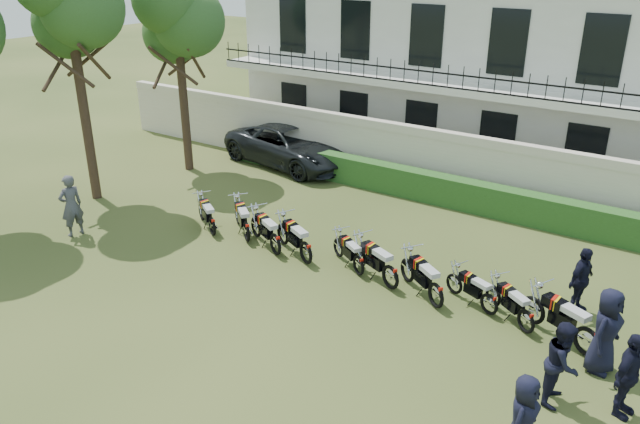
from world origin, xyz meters
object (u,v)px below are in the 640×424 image
object	(u,v)px
inspector	(71,206)
motorcycle_8	(527,316)
motorcycle_7	(490,299)
motorcycle_9	(588,335)
motorcycle_2	(275,239)
tree_west_near	(177,13)
motorcycle_6	(436,290)
motorcycle_4	(359,261)
officer_3	(606,331)
officer_2	(628,375)
officer_5	(581,280)
officer_1	(562,363)
suv	(291,146)
officer_0	(523,417)
motorcycle_1	(246,227)
motorcycle_0	(212,222)
motorcycle_5	(391,272)
motorcycle_3	(306,247)

from	to	relation	value
inspector	motorcycle_8	bearing A→B (deg)	110.07
motorcycle_7	motorcycle_9	xyz separation A→B (m)	(2.29, -0.43, 0.11)
motorcycle_2	motorcycle_8	bearing A→B (deg)	-62.05
tree_west_near	motorcycle_6	world-z (taller)	tree_west_near
motorcycle_7	tree_west_near	bearing A→B (deg)	97.61
tree_west_near	motorcycle_4	world-z (taller)	tree_west_near
motorcycle_6	officer_3	world-z (taller)	officer_3
officer_2	officer_5	xyz separation A→B (m)	(-1.56, 3.26, -0.04)
motorcycle_6	officer_1	world-z (taller)	officer_1
motorcycle_7	motorcycle_8	bearing A→B (deg)	-82.86
tree_west_near	motorcycle_7	bearing A→B (deg)	-15.21
motorcycle_2	inspector	size ratio (longest dim) A/B	0.95
tree_west_near	motorcycle_2	distance (m)	9.97
motorcycle_7	officer_3	xyz separation A→B (m)	(2.63, -0.73, 0.51)
suv	officer_0	bearing A→B (deg)	-120.58
motorcycle_9	officer_3	bearing A→B (deg)	-106.96
inspector	officer_3	world-z (taller)	inspector
motorcycle_1	motorcycle_4	world-z (taller)	motorcycle_1
motorcycle_0	officer_3	bearing A→B (deg)	-59.71
inspector	motorcycle_5	bearing A→B (deg)	113.91
motorcycle_6	motorcycle_3	bearing A→B (deg)	122.42
officer_1	officer_5	size ratio (longest dim) A/B	1.03
inspector	officer_5	size ratio (longest dim) A/B	1.14
officer_0	officer_2	size ratio (longest dim) A/B	0.93
motorcycle_0	motorcycle_7	size ratio (longest dim) A/B	1.02
tree_west_near	motorcycle_2	world-z (taller)	tree_west_near
motorcycle_9	inspector	bearing A→B (deg)	123.87
motorcycle_3	inspector	world-z (taller)	inspector
motorcycle_2	motorcycle_9	world-z (taller)	motorcycle_9
motorcycle_2	motorcycle_0	bearing A→B (deg)	118.23
motorcycle_9	inspector	world-z (taller)	inspector
motorcycle_4	officer_1	world-z (taller)	officer_1
motorcycle_5	motorcycle_7	distance (m)	2.52
officer_0	inspector	bearing A→B (deg)	85.34
motorcycle_4	motorcycle_8	distance (m)	4.51
inspector	officer_1	xyz separation A→B (m)	(14.15, 0.49, -0.09)
motorcycle_1	inspector	xyz separation A→B (m)	(-4.65, -2.53, 0.47)
inspector	motorcycle_9	bearing A→B (deg)	108.47
inspector	officer_1	bearing A→B (deg)	101.51
motorcycle_5	officer_0	bearing A→B (deg)	-106.23
motorcycle_2	motorcycle_6	size ratio (longest dim) A/B	1.06
motorcycle_4	motorcycle_8	bearing A→B (deg)	-61.76
suv	officer_1	world-z (taller)	officer_1
inspector	motorcycle_3	bearing A→B (deg)	118.32
motorcycle_0	motorcycle_6	world-z (taller)	motorcycle_6
motorcycle_8	motorcycle_7	bearing A→B (deg)	108.62
motorcycle_7	officer_1	distance (m)	3.10
motorcycle_5	officer_0	size ratio (longest dim) A/B	1.17
motorcycle_2	tree_west_near	bearing A→B (deg)	88.58
motorcycle_7	motorcycle_9	bearing A→B (deg)	-77.78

